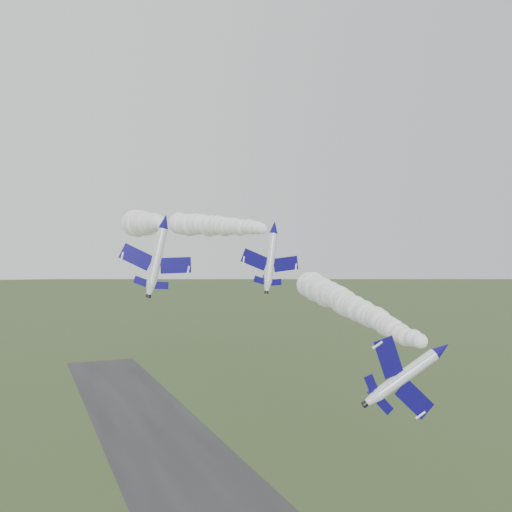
{
  "coord_description": "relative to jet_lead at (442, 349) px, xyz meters",
  "views": [
    {
      "loc": [
        -27.23,
        -59.89,
        39.04
      ],
      "look_at": [
        4.51,
        17.31,
        39.17
      ],
      "focal_mm": 40.0,
      "sensor_mm": 36.0,
      "label": 1
    }
  ],
  "objects": [
    {
      "name": "jet_pair_right",
      "position": [
        -6.5,
        29.93,
        14.57
      ],
      "size": [
        9.22,
        11.2,
        2.88
      ],
      "rotation": [
        0.0,
        0.13,
        -0.0
      ],
      "color": "white"
    },
    {
      "name": "runway",
      "position": [
        -14.94,
        40.48,
        -29.03
      ],
      "size": [
        24.0,
        260.0,
        0.04
      ],
      "primitive_type": "cube",
      "color": "#292A2C",
      "rests_on": "ground"
    },
    {
      "name": "smoke_trail_jet_pair_left",
      "position": [
        -20.27,
        61.17,
        16.48
      ],
      "size": [
        14.21,
        59.68,
        5.89
      ],
      "primitive_type": null,
      "rotation": [
        0.0,
        0.0,
        -0.14
      ],
      "color": "white"
    },
    {
      "name": "smoke_trail_jet_pair_right",
      "position": [
        -5.46,
        65.42,
        16.6
      ],
      "size": [
        5.82,
        66.58,
        5.55
      ],
      "primitive_type": null,
      "rotation": [
        0.0,
        0.0,
        -0.0
      ],
      "color": "white"
    },
    {
      "name": "jet_lead",
      "position": [
        0.0,
        0.0,
        0.0
      ],
      "size": [
        5.63,
        11.68,
        8.2
      ],
      "rotation": [
        0.0,
        1.0,
        -0.21
      ],
      "color": "white"
    },
    {
      "name": "smoke_trail_jet_lead",
      "position": [
        7.85,
        31.65,
        2.02
      ],
      "size": [
        17.93,
        59.88,
        5.32
      ],
      "primitive_type": null,
      "rotation": [
        0.0,
        0.0,
        -0.21
      ],
      "color": "white"
    },
    {
      "name": "jet_pair_left",
      "position": [
        -23.66,
        29.23,
        14.99
      ],
      "size": [
        9.91,
        11.99,
        3.44
      ],
      "rotation": [
        0.0,
        0.21,
        -0.14
      ],
      "color": "white"
    }
  ]
}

